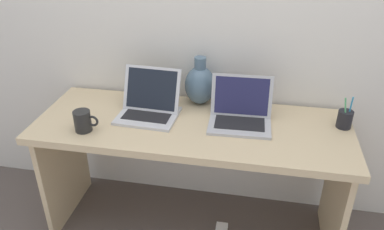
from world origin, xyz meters
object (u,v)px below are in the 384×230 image
coffee_mug (83,121)px  power_brick (222,228)px  laptop_right (241,111)px  laptop_left (150,103)px  green_vase (200,84)px  pen_cup (345,119)px

coffee_mug → power_brick: coffee_mug is taller
laptop_right → power_brick: 0.78m
laptop_left → power_brick: size_ratio=4.67×
laptop_right → coffee_mug: (-0.77, -0.24, -0.01)m
coffee_mug → power_brick: size_ratio=1.83×
laptop_right → coffee_mug: laptop_right is taller
laptop_left → green_vase: (0.25, 0.18, 0.05)m
coffee_mug → pen_cup: 1.33m
pen_cup → power_brick: bearing=-168.9°
coffee_mug → power_brick: 1.06m
laptop_right → power_brick: size_ratio=4.68×
power_brick → laptop_left: bearing=170.8°
coffee_mug → pen_cup: (1.30, 0.28, -0.01)m
coffee_mug → power_brick: (0.71, 0.16, -0.76)m
green_vase → power_brick: bearing=-53.9°
laptop_left → pen_cup: size_ratio=1.82×
laptop_right → coffee_mug: size_ratio=2.56×
laptop_right → pen_cup: laptop_right is taller
laptop_left → laptop_right: size_ratio=1.00×
laptop_left → pen_cup: bearing=2.6°
green_vase → coffee_mug: (-0.53, -0.42, -0.06)m
laptop_left → laptop_right: 0.49m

